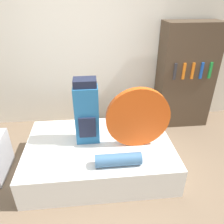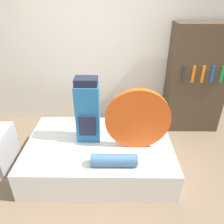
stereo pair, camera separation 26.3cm
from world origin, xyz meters
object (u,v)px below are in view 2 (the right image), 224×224
Objects in this scene: tent_bag at (138,120)px; sleeping_roll at (114,160)px; bookshelf at (196,79)px; backpack at (88,111)px.

sleeping_roll is (-0.28, -0.35, -0.32)m from tent_bag.
sleeping_roll is 2.03m from bookshelf.
tent_bag is at bearing 51.45° from sleeping_roll.
backpack is 1.08× the size of tent_bag.
tent_bag is 0.45× the size of bookshelf.
tent_bag is 1.49× the size of sleeping_roll.
tent_bag reaches higher than sleeping_roll.
sleeping_roll is (0.33, -0.52, -0.34)m from backpack.
backpack is at bearing 164.85° from tent_bag.
bookshelf is at bearing 47.47° from tent_bag.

